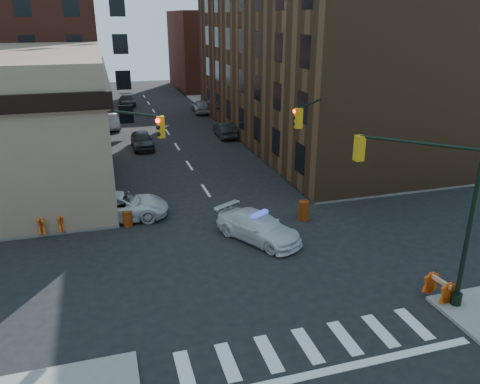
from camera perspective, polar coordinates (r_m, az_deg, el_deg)
ground at (r=23.27m, az=1.27°, el=-8.10°), size 140.00×140.00×0.00m
sidewalk_ne at (r=60.85m, az=12.72°, el=9.62°), size 34.00×54.50×0.15m
commercial_row_ne at (r=46.33m, az=8.43°, el=15.24°), size 14.00×34.00×14.00m
filler_nw at (r=82.04m, az=-24.44°, el=16.68°), size 20.00×18.00×16.00m
filler_ne at (r=80.19m, az=-1.96°, el=16.92°), size 16.00×16.00×12.00m
signal_pole_se at (r=19.71m, az=23.55°, el=-0.64°), size 5.40×5.27×8.00m
signal_pole_nw at (r=25.68m, az=-14.99°, el=4.46°), size 3.58×3.67×8.00m
signal_pole_ne at (r=28.41m, az=9.33°, el=6.42°), size 3.67×3.58×8.00m
tree_ne_near at (r=48.08m, az=0.34°, el=11.42°), size 3.00×3.00×4.85m
tree_ne_far at (r=55.70m, az=-2.11°, el=12.68°), size 3.00×3.00×4.85m
police_car at (r=24.82m, az=2.26°, el=-4.29°), size 4.30×5.37×1.46m
pickup at (r=28.26m, az=-14.36°, el=-1.67°), size 5.81×3.20×1.54m
parked_car_wnear at (r=43.11m, az=-11.85°, el=6.21°), size 1.91×4.54×1.53m
parked_car_wfar at (r=51.89m, az=-15.50°, el=8.27°), size 2.00×4.59×1.47m
parked_car_wdeep at (r=65.03m, az=-13.59°, el=10.79°), size 2.05×4.81×1.38m
parked_car_enear at (r=46.33m, az=-1.84°, el=7.57°), size 1.57×4.36×1.43m
parked_car_efar at (r=58.65m, az=-4.77°, el=10.37°), size 2.12×4.81×1.61m
pedestrian_a at (r=28.03m, az=-15.82°, el=-1.42°), size 0.66×0.45×1.76m
pedestrian_c at (r=27.63m, az=-23.70°, el=-2.61°), size 1.10×1.14×1.91m
barrel_road at (r=27.54m, az=7.77°, el=-2.24°), size 0.80×0.80×1.13m
barrel_bank at (r=27.22m, az=-13.53°, el=-3.17°), size 0.61×0.61×0.93m
barricade_se_a at (r=21.48m, az=23.07°, el=-10.74°), size 0.76×1.27×0.90m
barricade_nw_a at (r=27.42m, az=-21.93°, el=-3.58°), size 1.41×0.93×0.97m
barricade_nw_b at (r=27.42m, az=-22.11°, el=-3.54°), size 1.40×0.75×1.03m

